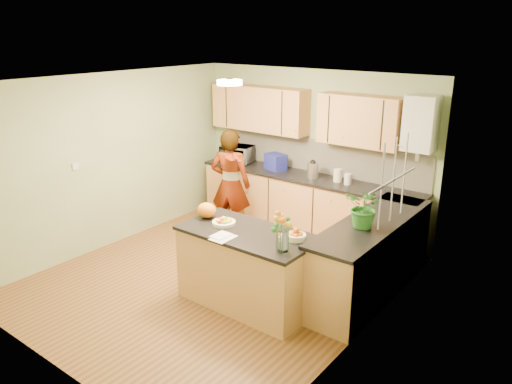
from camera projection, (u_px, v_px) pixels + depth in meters
The scene contains 28 objects.
floor at pixel (218, 279), 6.43m from camera, with size 4.50×4.50×0.00m, color brown.
ceiling at pixel (212, 81), 5.64m from camera, with size 4.00×4.50×0.02m, color white.
wall_back at pixel (312, 151), 7.73m from camera, with size 4.00×0.02×2.50m, color gray.
wall_front at pixel (42, 248), 4.34m from camera, with size 4.00×0.02×2.50m, color gray.
wall_left at pixel (112, 161), 7.19m from camera, with size 0.02×4.50×2.50m, color gray.
wall_right at pixel (368, 224), 4.88m from camera, with size 0.02×4.50×2.50m, color gray.
back_counter at pixel (306, 205), 7.69m from camera, with size 3.64×0.62×0.94m.
right_counter at pixel (371, 258), 5.94m from camera, with size 0.62×2.24×0.94m.
splashback at pixel (317, 156), 7.67m from camera, with size 3.60×0.02×0.52m, color beige.
upper_cabinets at pixel (298, 113), 7.51m from camera, with size 3.20×0.34×0.70m.
boiler at pixel (421, 124), 6.42m from camera, with size 0.40×0.30×0.86m.
window_right at pixel (394, 180), 5.24m from camera, with size 0.01×1.30×1.05m.
light_switch at pixel (75, 166), 6.71m from camera, with size 0.02×0.09×0.09m, color silver.
ceiling_lamp at pixel (230, 82), 5.88m from camera, with size 0.30×0.30×0.07m.
peninsula_island at pixel (248, 268), 5.73m from camera, with size 1.57×0.81×0.90m.
fruit_dish at pixel (224, 221), 5.78m from camera, with size 0.27×0.27×0.10m.
orange_bowl at pixel (296, 235), 5.37m from camera, with size 0.21×0.21×0.12m.
flower_vase at pixel (283, 222), 5.00m from camera, with size 0.26×0.26×0.49m.
orange_bag at pixel (207, 210), 5.98m from camera, with size 0.24×0.21×0.18m, color orange.
papers at pixel (223, 238), 5.42m from camera, with size 0.20×0.27×0.01m, color white.
violinist at pixel (231, 185), 7.44m from camera, with size 0.62×0.40×1.69m, color #E5A68C.
violin at pixel (231, 157), 7.00m from camera, with size 0.63×0.25×0.13m, color #530F05, non-canonical shape.
microwave at pixel (237, 154), 8.28m from camera, with size 0.51×0.35×0.28m, color silver.
blue_box at pixel (276, 162), 7.85m from camera, with size 0.31×0.23×0.25m, color navy.
kettle at pixel (313, 169), 7.41m from camera, with size 0.17×0.17×0.32m.
jar_cream at pixel (338, 175), 7.24m from camera, with size 0.12×0.12×0.19m, color #F4E2C3.
jar_white at pixel (348, 179), 7.11m from camera, with size 0.10×0.10×0.16m, color silver.
potted_plant at pixel (366, 207), 5.52m from camera, with size 0.44×0.38×0.49m, color #276722.
Camera 1 is at (3.89, -4.26, 3.08)m, focal length 35.00 mm.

